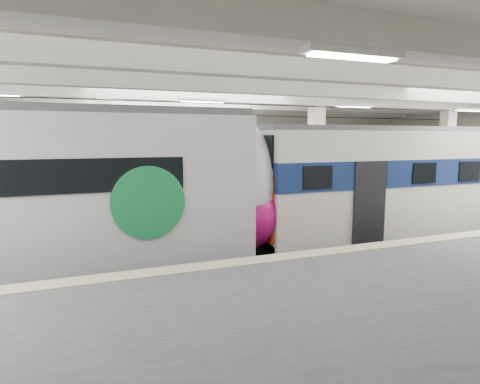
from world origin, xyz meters
name	(u,v)px	position (x,y,z in m)	size (l,w,h in m)	color
station_hall	(244,158)	(0.00, -1.74, 3.24)	(36.00, 24.00, 5.75)	black
modern_emu	(46,199)	(-4.62, 0.00, 2.22)	(14.00, 2.89, 4.51)	silver
older_rer	(414,183)	(7.21, 0.00, 2.16)	(12.31, 2.72, 4.11)	white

